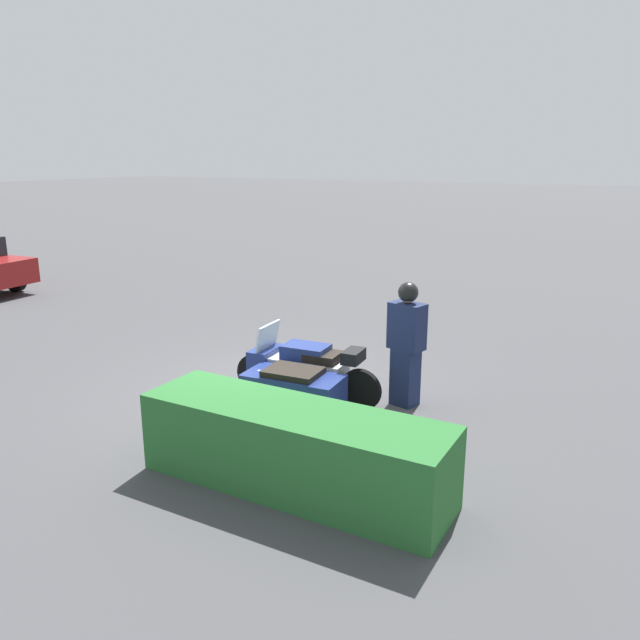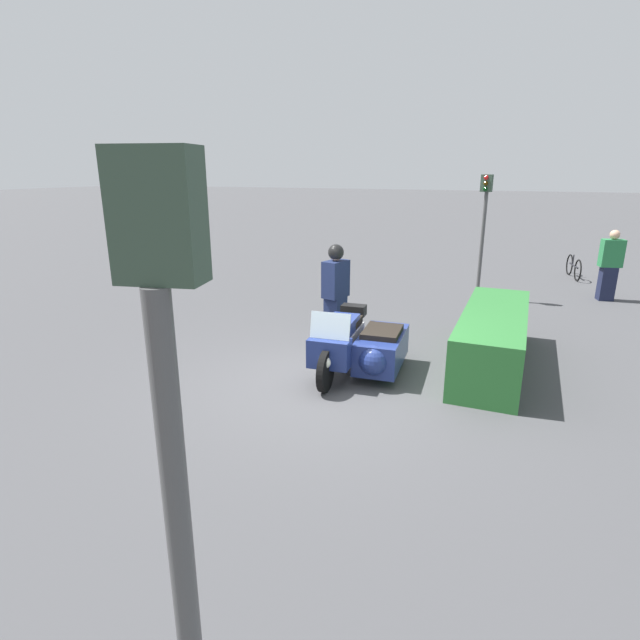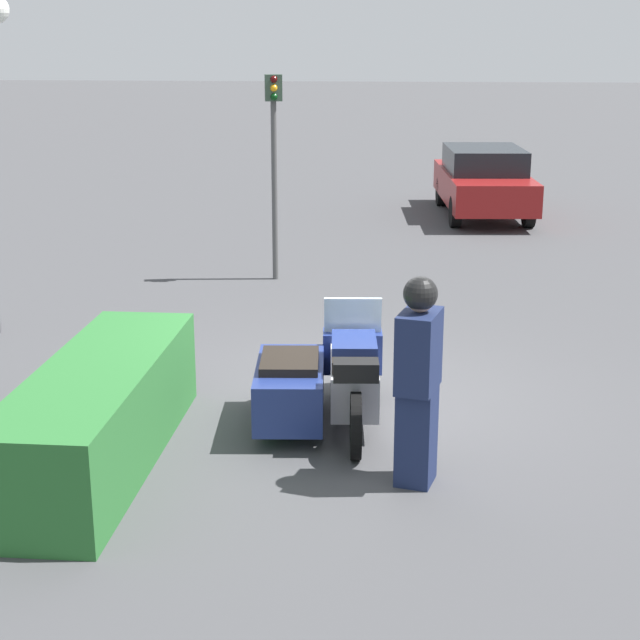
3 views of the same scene
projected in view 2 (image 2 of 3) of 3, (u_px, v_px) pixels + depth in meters
The scene contains 8 objects.
ground_plane at pixel (327, 386), 7.59m from camera, with size 160.00×160.00×0.00m, color #424244.
police_motorcycle at pixel (362, 346), 7.97m from camera, with size 2.37×1.30×1.15m.
officer_rider at pixel (336, 291), 9.36m from camera, with size 0.57×0.42×1.86m.
hedge_bush_curbside at pixel (493, 339), 8.30m from camera, with size 3.55×0.99×0.94m, color #28662D.
traffic_light_near at pixel (179, 482), 1.70m from camera, with size 0.22×0.28×3.23m.
traffic_light_far at pixel (484, 218), 12.11m from camera, with size 0.22×0.28×3.06m.
pedestrian_bystander at pixel (610, 266), 12.40m from camera, with size 0.41×0.55×1.76m.
bicycle_parked at pixel (574, 267), 15.20m from camera, with size 1.60×0.33×0.70m.
Camera 2 is at (6.48, 2.59, 3.16)m, focal length 28.00 mm.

